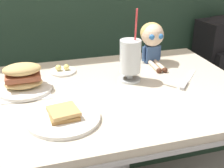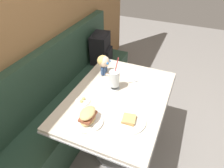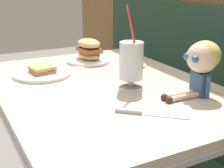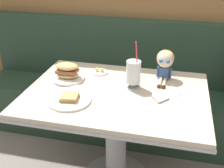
% 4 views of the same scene
% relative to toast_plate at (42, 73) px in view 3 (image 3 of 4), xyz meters
% --- Properties ---
extents(booth_bench, '(2.60, 0.48, 1.00)m').
position_rel_toast_plate_xyz_m(booth_bench, '(0.24, 0.81, -0.42)').
color(booth_bench, '#233D2D').
rests_on(booth_bench, ground).
extents(diner_table, '(1.11, 0.81, 0.74)m').
position_rel_toast_plate_xyz_m(diner_table, '(0.24, 0.18, -0.21)').
color(diner_table, beige).
rests_on(diner_table, ground).
extents(toast_plate, '(0.25, 0.25, 0.04)m').
position_rel_toast_plate_xyz_m(toast_plate, '(0.00, 0.00, 0.00)').
color(toast_plate, white).
rests_on(toast_plate, diner_table).
extents(milkshake_glass, '(0.10, 0.10, 0.31)m').
position_rel_toast_plate_xyz_m(milkshake_glass, '(0.33, 0.25, 0.09)').
color(milkshake_glass, silver).
rests_on(milkshake_glass, diner_table).
extents(sandwich_plate, '(0.22, 0.22, 0.12)m').
position_rel_toast_plate_xyz_m(sandwich_plate, '(-0.12, 0.28, 0.03)').
color(sandwich_plate, white).
rests_on(sandwich_plate, diner_table).
extents(butter_saucer, '(0.12, 0.12, 0.04)m').
position_rel_toast_plate_xyz_m(butter_saucer, '(0.06, 0.43, -0.00)').
color(butter_saucer, white).
rests_on(butter_saucer, diner_table).
extents(butter_knife, '(0.17, 0.19, 0.01)m').
position_rel_toast_plate_xyz_m(butter_knife, '(0.54, 0.15, -0.01)').
color(butter_knife, silver).
rests_on(butter_knife, diner_table).
extents(seated_doll, '(0.12, 0.22, 0.20)m').
position_rel_toast_plate_xyz_m(seated_doll, '(0.50, 0.43, 0.12)').
color(seated_doll, '#385689').
rests_on(seated_doll, diner_table).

